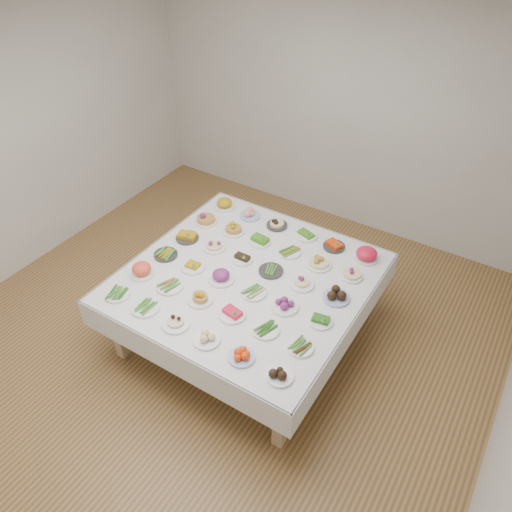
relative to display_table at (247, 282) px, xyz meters
The scene contains 38 objects.
room_envelope 1.18m from the display_table, 147.38° to the right, with size 5.02×5.02×2.81m.
display_table is the anchor object (origin of this frame).
dish_0 1.13m from the display_table, 134.82° to the right, with size 0.21×0.21×0.05m.
dish_1 0.93m from the display_table, 121.43° to the right, with size 0.23×0.23×0.06m.
dish_2 0.83m from the display_table, 101.22° to the right, with size 0.23×0.23×0.12m.
dish_3 0.83m from the display_table, 79.25° to the right, with size 0.21×0.21×0.09m.
dish_4 0.94m from the display_table, 59.43° to the right, with size 0.20×0.20×0.09m.
dish_5 1.14m from the display_table, 44.91° to the right, with size 0.20×0.20×0.09m.
dish_6 0.95m from the display_table, 148.99° to the right, with size 0.22×0.22×0.13m.
dish_7 0.69m from the display_table, 135.23° to the right, with size 0.23×0.23×0.06m.
dish_8 0.52m from the display_table, 108.42° to the right, with size 0.21×0.21×0.12m.
dish_9 0.51m from the display_table, 70.59° to the right, with size 0.22×0.22×0.09m.
dish_10 0.68m from the display_table, 44.28° to the right, with size 0.22×0.22×0.05m.
dish_11 0.94m from the display_table, 31.23° to the right, with size 0.20×0.20×0.05m.
dish_12 0.83m from the display_table, 168.60° to the right, with size 0.22×0.22×0.05m.
dish_13 0.52m from the display_table, 160.70° to the right, with size 0.22×0.22×0.09m.
dish_14 0.27m from the display_table, 135.35° to the right, with size 0.23×0.23×0.13m.
dish_15 0.25m from the display_table, 43.24° to the right, with size 0.22×0.22×0.05m.
dish_16 0.52m from the display_table, 18.92° to the right, with size 0.23×0.23×0.10m.
dish_17 0.83m from the display_table, 11.07° to the right, with size 0.20×0.20×0.09m.
dish_18 0.82m from the display_table, 169.14° to the left, with size 0.22×0.22×0.11m.
dish_19 0.53m from the display_table, 160.62° to the left, with size 0.21×0.21×0.12m.
dish_20 0.25m from the display_table, 133.91° to the left, with size 0.20×0.20×0.08m.
dish_21 0.24m from the display_table, 47.36° to the left, with size 0.22×0.22×0.05m.
dish_22 0.51m from the display_table, 17.97° to the left, with size 0.21×0.21×0.11m.
dish_23 0.82m from the display_table, 11.34° to the left, with size 0.23×0.23×0.11m.
dish_24 0.95m from the display_table, 149.63° to the left, with size 0.22×0.22×0.14m.
dish_25 0.69m from the display_table, 134.55° to the left, with size 0.21×0.21×0.12m.
dish_26 0.52m from the display_table, 108.71° to the left, with size 0.21×0.21×0.10m.
dish_27 0.52m from the display_table, 71.81° to the left, with size 0.22×0.21×0.05m.
dish_28 0.68m from the display_table, 45.05° to the left, with size 0.25×0.25×0.13m.
dish_29 0.94m from the display_table, 31.58° to the left, with size 0.20×0.20×0.10m.
dish_30 1.14m from the display_table, 135.25° to the left, with size 0.21×0.21×0.12m.
dish_31 0.94m from the display_table, 121.29° to the left, with size 0.21×0.21×0.09m.
dish_32 0.83m from the display_table, 101.46° to the left, with size 0.21×0.21×0.11m.
dish_33 0.83m from the display_table, 78.30° to the left, with size 0.22×0.22×0.09m.
dish_34 0.93m from the display_table, 59.15° to the left, with size 0.21×0.21×0.09m.
dish_35 1.14m from the display_table, 44.49° to the left, with size 0.21×0.21×0.14m.
Camera 1 is at (2.09, -2.65, 3.69)m, focal length 35.00 mm.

